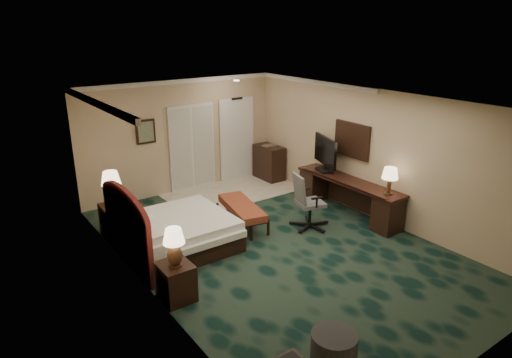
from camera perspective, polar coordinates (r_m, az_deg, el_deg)
floor at (r=8.53m, az=2.70°, el=-8.50°), size 5.00×7.50×0.00m
ceiling at (r=7.66m, az=3.01°, el=9.69°), size 5.00×7.50×0.00m
wall_back at (r=11.06m, az=-9.30°, el=5.26°), size 5.00×0.00×2.70m
wall_front at (r=5.80m, az=26.79°, el=-9.79°), size 5.00×0.00×2.70m
wall_left at (r=6.83m, az=-13.91°, el=-3.87°), size 0.00×7.50×2.70m
wall_right at (r=9.68m, az=14.58°, el=2.90°), size 0.00×7.50×2.70m
crown_molding at (r=7.67m, az=3.01°, el=9.32°), size 5.00×7.50×0.10m
tile_patch at (r=11.17m, az=-2.84°, el=-1.60°), size 3.20×1.70×0.01m
headboard at (r=7.97m, az=-15.88°, el=-5.74°), size 0.12×2.00×1.40m
entry_door at (r=11.85m, az=-2.43°, el=4.93°), size 1.02×0.06×2.18m
closet_doors at (r=11.21m, az=-7.98°, el=3.93°), size 1.20×0.06×2.10m
wall_art at (r=10.61m, az=-13.63°, el=5.78°), size 0.45×0.06×0.55m
wall_mirror at (r=9.98m, az=11.91°, el=4.78°), size 0.05×0.95×0.75m
bed at (r=8.51m, az=-9.68°, el=-6.66°), size 1.84×1.70×0.58m
nightstand_near at (r=7.05m, az=-9.98°, el=-12.52°), size 0.46×0.53×0.58m
nightstand_far at (r=9.24m, az=-17.06°, el=-4.97°), size 0.50×0.57×0.63m
lamp_near at (r=6.72m, az=-10.18°, el=-8.44°), size 0.37×0.37×0.60m
lamp_far at (r=8.99m, az=-17.58°, el=-1.19°), size 0.41×0.41×0.69m
bed_bench at (r=9.23m, az=-1.78°, el=-4.57°), size 0.79×1.52×0.49m
ottoman at (r=5.96m, az=9.68°, el=-20.16°), size 0.73×0.73×0.41m
desk at (r=9.99m, az=11.41°, el=-2.22°), size 0.57×2.65×0.76m
tv at (r=10.24m, az=8.64°, el=3.07°), size 0.41×0.99×0.79m
desk_lamp at (r=9.15m, az=16.36°, el=-0.24°), size 0.35×0.35×0.55m
desk_chair at (r=9.15m, az=6.82°, el=-2.72°), size 0.81×0.78×1.14m
minibar at (r=11.97m, az=1.65°, el=2.08°), size 0.47×0.84×0.89m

